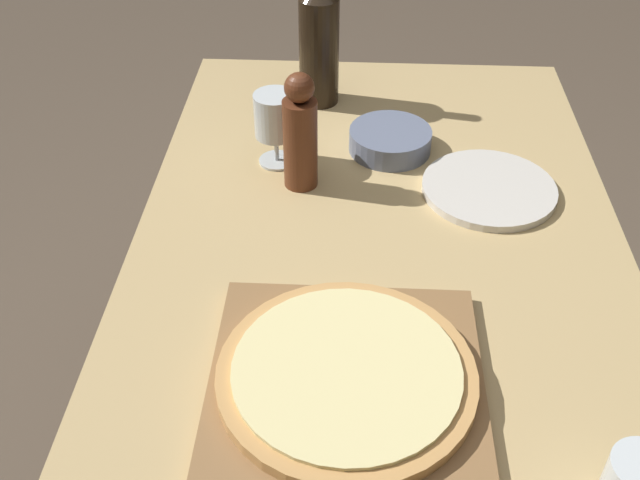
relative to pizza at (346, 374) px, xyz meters
The scene contains 8 objects.
dining_table 0.30m from the pizza, 80.02° to the left, with size 0.80×1.37×0.75m.
cutting_board 0.02m from the pizza, ahead, with size 0.35×0.35×0.02m.
pizza is the anchor object (origin of this frame).
wine_bottle 0.78m from the pizza, 95.66° to the left, with size 0.08×0.08×0.32m.
pepper_mill 0.48m from the pizza, 101.23° to the left, with size 0.06×0.06×0.21m.
wine_glass 0.55m from the pizza, 104.93° to the left, with size 0.08×0.08×0.14m.
small_bowl 0.59m from the pizza, 83.34° to the left, with size 0.15×0.15×0.04m.
dinner_plate 0.51m from the pizza, 62.20° to the left, with size 0.23×0.23×0.01m.
Camera 1 is at (-0.05, -0.89, 1.52)m, focal length 42.00 mm.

